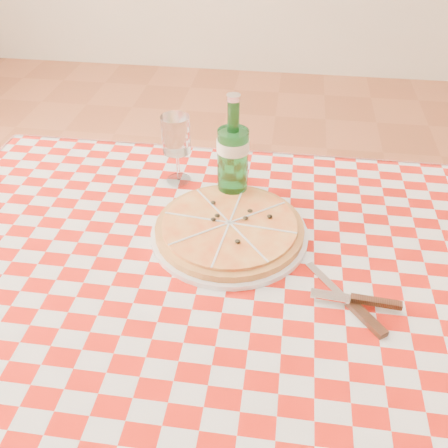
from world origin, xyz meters
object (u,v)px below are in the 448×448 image
object	(u,v)px
dining_table	(230,306)
pizza_plate	(229,228)
wine_glass	(177,150)
water_bottle	(233,151)

from	to	relation	value
dining_table	pizza_plate	world-z (taller)	pizza_plate
pizza_plate	wine_glass	bearing A→B (deg)	127.81
dining_table	water_bottle	size ratio (longest dim) A/B	4.88
dining_table	wine_glass	world-z (taller)	wine_glass
dining_table	wine_glass	bearing A→B (deg)	119.08
water_bottle	wine_glass	world-z (taller)	water_bottle
pizza_plate	water_bottle	xyz separation A→B (m)	(-0.01, 0.13, 0.10)
pizza_plate	water_bottle	bearing A→B (deg)	94.65
dining_table	wine_glass	size ratio (longest dim) A/B	7.33
water_bottle	wine_glass	size ratio (longest dim) A/B	1.50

